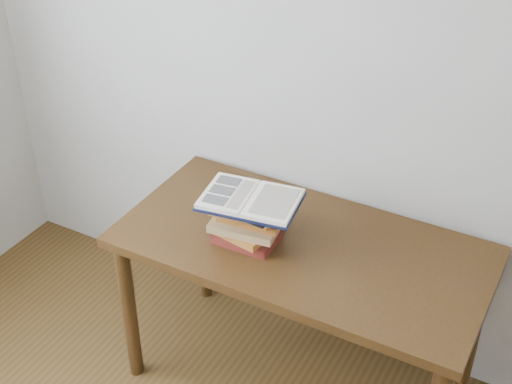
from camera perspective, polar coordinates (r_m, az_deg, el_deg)
The scene contains 3 objects.
desk at distance 2.69m, azimuth 3.64°, elevation -5.75°, with size 1.37×0.68×0.73m.
book_stack at distance 2.58m, azimuth -0.68°, elevation -2.31°, with size 0.27×0.21×0.18m.
open_book at distance 2.51m, azimuth -0.43°, elevation -0.60°, with size 0.37×0.29×0.03m.
Camera 1 is at (0.81, -0.52, 2.34)m, focal length 50.00 mm.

